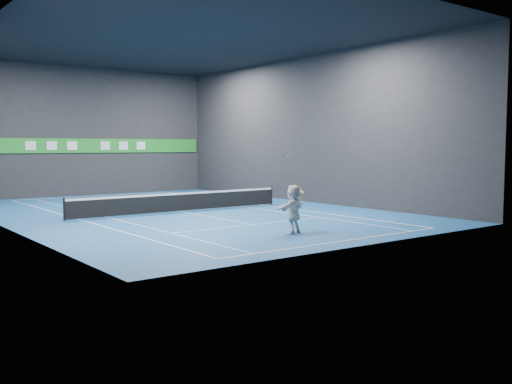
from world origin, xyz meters
TOP-DOWN VIEW (x-y plane):
  - ground at (0.00, 0.00)m, footprint 26.00×26.00m
  - ceiling at (0.00, 0.00)m, footprint 26.00×26.00m
  - wall_back at (0.00, 13.00)m, footprint 18.00×0.10m
  - wall_front at (0.00, -13.00)m, footprint 18.00×0.10m
  - wall_right at (9.00, 0.00)m, footprint 0.10×26.00m
  - baseline_near at (0.00, -11.89)m, footprint 10.98×0.08m
  - baseline_far at (0.00, 11.89)m, footprint 10.98×0.08m
  - sideline_doubles_left at (-5.49, 0.00)m, footprint 0.08×23.78m
  - sideline_doubles_right at (5.49, 0.00)m, footprint 0.08×23.78m
  - sideline_singles_left at (-4.11, 0.00)m, footprint 0.06×23.78m
  - sideline_singles_right at (4.11, 0.00)m, footprint 0.06×23.78m
  - service_line_near at (0.00, -6.40)m, footprint 8.23×0.06m
  - service_line_far at (0.00, 6.40)m, footprint 8.23×0.06m
  - center_service_line at (0.00, 0.00)m, footprint 0.06×12.80m
  - player at (-0.26, -9.40)m, footprint 1.89×1.15m
  - tennis_ball at (-0.41, -9.22)m, footprint 0.06×0.06m
  - tennis_net at (0.00, 0.00)m, footprint 12.50×0.10m
  - sponsor_banner at (0.00, 12.93)m, footprint 17.64×0.11m
  - tennis_racket at (0.07, -9.36)m, footprint 0.51×0.39m

SIDE VIEW (x-z plane):
  - ground at x=0.00m, z-range 0.00..0.00m
  - baseline_near at x=0.00m, z-range 0.00..0.01m
  - baseline_far at x=0.00m, z-range 0.00..0.01m
  - sideline_doubles_left at x=-5.49m, z-range 0.00..0.01m
  - sideline_doubles_right at x=5.49m, z-range 0.00..0.01m
  - sideline_singles_left at x=-4.11m, z-range 0.00..0.01m
  - sideline_singles_right at x=4.11m, z-range 0.00..0.01m
  - service_line_near at x=0.00m, z-range 0.00..0.01m
  - service_line_far at x=0.00m, z-range 0.00..0.01m
  - center_service_line at x=0.00m, z-range 0.00..0.01m
  - tennis_net at x=0.00m, z-range 0.00..1.07m
  - player at x=-0.26m, z-range 0.00..1.95m
  - tennis_racket at x=0.07m, z-range 1.40..1.95m
  - tennis_ball at x=-0.41m, z-range 3.01..3.07m
  - sponsor_banner at x=0.00m, z-range 3.00..4.00m
  - wall_back at x=0.00m, z-range 0.00..9.00m
  - wall_front at x=0.00m, z-range 0.00..9.00m
  - wall_right at x=9.00m, z-range 0.00..9.00m
  - ceiling at x=0.00m, z-range 9.00..9.00m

